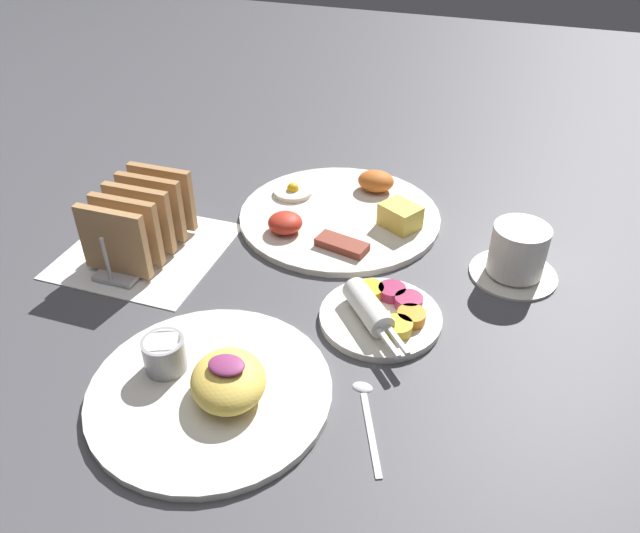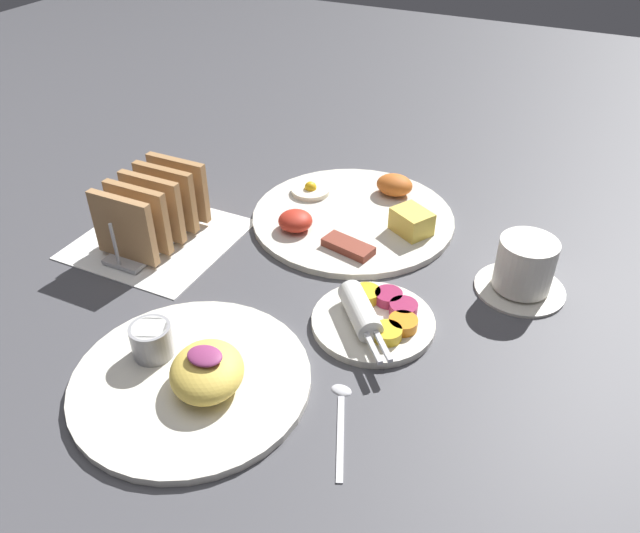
{
  "view_description": "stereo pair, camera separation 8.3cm",
  "coord_description": "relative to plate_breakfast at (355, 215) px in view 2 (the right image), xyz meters",
  "views": [
    {
      "loc": [
        0.28,
        -0.59,
        0.52
      ],
      "look_at": [
        0.07,
        0.05,
        0.03
      ],
      "focal_mm": 35.0,
      "sensor_mm": 36.0,
      "label": 1
    },
    {
      "loc": [
        0.36,
        -0.56,
        0.52
      ],
      "look_at": [
        0.07,
        0.05,
        0.03
      ],
      "focal_mm": 35.0,
      "sensor_mm": 36.0,
      "label": 2
    }
  ],
  "objects": [
    {
      "name": "ground_plane",
      "position": [
        -0.05,
        -0.22,
        -0.01
      ],
      "size": [
        3.0,
        3.0,
        0.0
      ],
      "primitive_type": "plane",
      "color": "#47474C"
    },
    {
      "name": "napkin_flat",
      "position": [
        -0.25,
        -0.18,
        -0.01
      ],
      "size": [
        0.22,
        0.22,
        0.0
      ],
      "color": "white",
      "rests_on": "ground_plane"
    },
    {
      "name": "plate_breakfast",
      "position": [
        0.0,
        0.0,
        0.0
      ],
      "size": [
        0.32,
        0.32,
        0.05
      ],
      "color": "silver",
      "rests_on": "ground_plane"
    },
    {
      "name": "plate_condiments",
      "position": [
        0.12,
        -0.22,
        0.0
      ],
      "size": [
        0.15,
        0.17,
        0.04
      ],
      "color": "silver",
      "rests_on": "ground_plane"
    },
    {
      "name": "plate_foreground",
      "position": [
        -0.03,
        -0.4,
        0.0
      ],
      "size": [
        0.27,
        0.27,
        0.06
      ],
      "color": "silver",
      "rests_on": "ground_plane"
    },
    {
      "name": "toast_rack",
      "position": [
        -0.25,
        -0.18,
        0.04
      ],
      "size": [
        0.1,
        0.18,
        0.1
      ],
      "color": "#B7B7BC",
      "rests_on": "ground_plane"
    },
    {
      "name": "coffee_cup",
      "position": [
        0.27,
        -0.07,
        0.03
      ],
      "size": [
        0.12,
        0.12,
        0.08
      ],
      "color": "silver",
      "rests_on": "ground_plane"
    },
    {
      "name": "teaspoon",
      "position": [
        0.14,
        -0.37,
        -0.01
      ],
      "size": [
        0.06,
        0.12,
        0.01
      ],
      "color": "silver",
      "rests_on": "ground_plane"
    }
  ]
}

